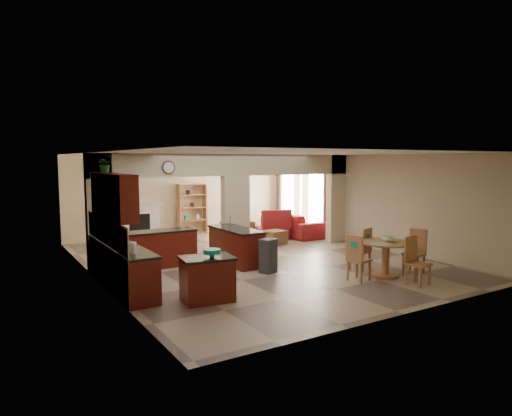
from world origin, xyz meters
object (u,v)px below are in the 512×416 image
sofa (293,224)px  armchair (237,233)px  kitchen_island (207,279)px  dining_table (386,254)px

sofa → armchair: sofa is taller
armchair → sofa: bearing=178.9°
kitchen_island → sofa: (5.86, 5.35, -0.03)m
kitchen_island → sofa: bearing=50.0°
armchair → dining_table: bearing=85.8°
kitchen_island → sofa: size_ratio=0.39×
kitchen_island → armchair: kitchen_island is taller
sofa → dining_table: bearing=166.7°
sofa → armchair: bearing=105.6°
dining_table → armchair: size_ratio=1.44×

